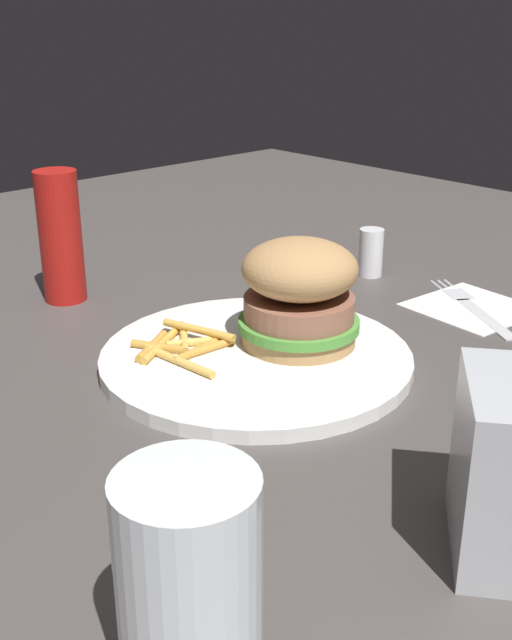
# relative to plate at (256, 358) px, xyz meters

# --- Properties ---
(ground_plane) EXTENTS (1.60, 1.60, 0.00)m
(ground_plane) POSITION_rel_plate_xyz_m (-0.03, -0.02, -0.01)
(ground_plane) COLOR #47423F
(plate) EXTENTS (0.27, 0.27, 0.01)m
(plate) POSITION_rel_plate_xyz_m (0.00, 0.00, 0.00)
(plate) COLOR white
(plate) RESTS_ON ground_plane
(sandwich) EXTENTS (0.11, 0.11, 0.09)m
(sandwich) POSITION_rel_plate_xyz_m (0.04, -0.01, 0.05)
(sandwich) COLOR tan
(sandwich) RESTS_ON plate
(fries_pile) EXTENTS (0.09, 0.11, 0.01)m
(fries_pile) POSITION_rel_plate_xyz_m (-0.04, 0.05, 0.01)
(fries_pile) COLOR #E5B251
(fries_pile) RESTS_ON plate
(napkin) EXTENTS (0.12, 0.12, 0.00)m
(napkin) POSITION_rel_plate_xyz_m (0.26, -0.05, -0.01)
(napkin) COLOR white
(napkin) RESTS_ON ground_plane
(fork) EXTENTS (0.11, 0.16, 0.00)m
(fork) POSITION_rel_plate_xyz_m (0.26, -0.05, -0.00)
(fork) COLOR silver
(fork) RESTS_ON napkin
(drink_glass) EXTENTS (0.07, 0.07, 0.11)m
(drink_glass) POSITION_rel_plate_xyz_m (-0.25, -0.23, 0.04)
(drink_glass) COLOR silver
(drink_glass) RESTS_ON ground_plane
(ketchup_bottle) EXTENTS (0.04, 0.04, 0.14)m
(ketchup_bottle) POSITION_rel_plate_xyz_m (-0.04, 0.26, 0.06)
(ketchup_bottle) COLOR #B21914
(ketchup_bottle) RESTS_ON ground_plane
(salt_shaker) EXTENTS (0.03, 0.03, 0.06)m
(salt_shaker) POSITION_rel_plate_xyz_m (0.26, 0.09, 0.02)
(salt_shaker) COLOR white
(salt_shaker) RESTS_ON ground_plane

